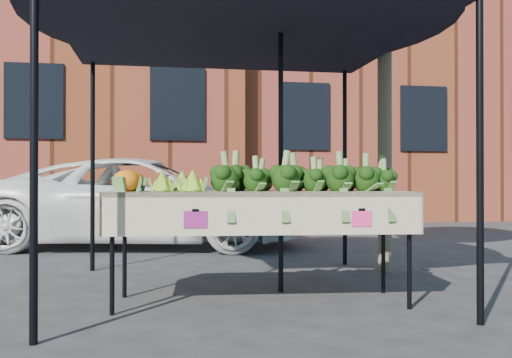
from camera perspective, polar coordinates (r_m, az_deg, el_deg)
name	(u,v)px	position (r m, az deg, el deg)	size (l,w,h in m)	color
ground	(266,301)	(4.73, 0.97, -12.19)	(90.00, 90.00, 0.00)	#262628
table	(260,247)	(4.60, 0.41, -6.85)	(2.45, 0.98, 0.90)	#B9B195
canopy	(241,138)	(5.08, -1.56, 4.16)	(3.16, 3.16, 2.74)	black
broccoli_heap	(306,174)	(4.68, 5.07, 0.53)	(1.62, 0.59, 0.29)	black
romanesco_cluster	(177,177)	(4.49, -7.95, 0.15)	(0.45, 0.49, 0.22)	#82BF2A
cauliflower_pair	(129,179)	(4.57, -12.61, 0.01)	(0.25, 0.45, 0.20)	orange
vehicle	(147,89)	(8.94, -10.87, 8.87)	(2.22, 1.34, 4.82)	white
street_tree	(385,69)	(6.45, 12.80, 10.75)	(2.25, 2.25, 4.43)	#1E4C14
building_left	(10,56)	(17.43, -23.51, 11.31)	(12.00, 8.00, 9.00)	brown
building_right	(410,81)	(19.05, 15.23, 9.52)	(12.00, 8.00, 8.50)	brown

